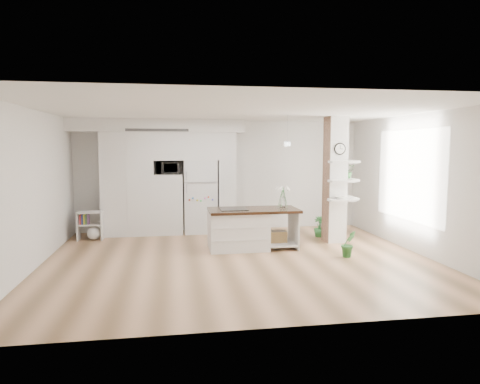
% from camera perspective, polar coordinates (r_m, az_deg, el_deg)
% --- Properties ---
extents(floor, '(7.00, 6.00, 0.01)m').
position_cam_1_polar(floor, '(7.93, -0.14, -9.02)').
color(floor, tan).
rests_on(floor, ground).
extents(room, '(7.04, 6.04, 2.72)m').
position_cam_1_polar(room, '(7.66, -0.14, 4.50)').
color(room, white).
rests_on(room, ground).
extents(cabinet_wall, '(4.00, 0.71, 2.70)m').
position_cam_1_polar(cabinet_wall, '(10.26, -10.52, 2.83)').
color(cabinet_wall, white).
rests_on(cabinet_wall, floor).
extents(refrigerator, '(0.78, 0.69, 1.75)m').
position_cam_1_polar(refrigerator, '(10.34, -5.33, -0.58)').
color(refrigerator, white).
rests_on(refrigerator, floor).
extents(column, '(0.69, 0.90, 2.70)m').
position_cam_1_polar(column, '(9.43, 13.19, 1.56)').
color(column, silver).
rests_on(column, floor).
extents(window, '(0.00, 2.40, 2.40)m').
position_cam_1_polar(window, '(9.17, 21.59, 2.11)').
color(window, white).
rests_on(window, room).
extents(pendant_light, '(0.12, 0.12, 0.10)m').
position_cam_1_polar(pendant_light, '(8.24, 11.52, 6.33)').
color(pendant_light, white).
rests_on(pendant_light, room).
extents(kitchen_island, '(1.81, 0.87, 1.38)m').
position_cam_1_polar(kitchen_island, '(8.67, 0.51, -4.80)').
color(kitchen_island, white).
rests_on(kitchen_island, floor).
extents(bookshelf, '(0.54, 0.31, 0.64)m').
position_cam_1_polar(bookshelf, '(10.08, -19.19, -4.47)').
color(bookshelf, white).
rests_on(bookshelf, floor).
extents(floor_plant_a, '(0.31, 0.26, 0.51)m').
position_cam_1_polar(floor_plant_a, '(8.32, 14.26, -6.70)').
color(floor_plant_a, '#2F7734').
rests_on(floor_plant_a, floor).
extents(floor_plant_b, '(0.28, 0.28, 0.47)m').
position_cam_1_polar(floor_plant_b, '(10.03, 10.56, -4.57)').
color(floor_plant_b, '#2F7734').
rests_on(floor_plant_b, floor).
extents(microwave, '(0.54, 0.37, 0.30)m').
position_cam_1_polar(microwave, '(10.21, -9.56, 3.19)').
color(microwave, '#2D2D2D').
rests_on(microwave, cabinet_wall).
extents(shelf_plant, '(0.27, 0.23, 0.30)m').
position_cam_1_polar(shelf_plant, '(9.67, 14.22, 2.67)').
color(shelf_plant, '#2F7734').
rests_on(shelf_plant, column).
extents(decor_bowl, '(0.22, 0.22, 0.05)m').
position_cam_1_polar(decor_bowl, '(9.22, 13.23, -0.72)').
color(decor_bowl, white).
rests_on(decor_bowl, column).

